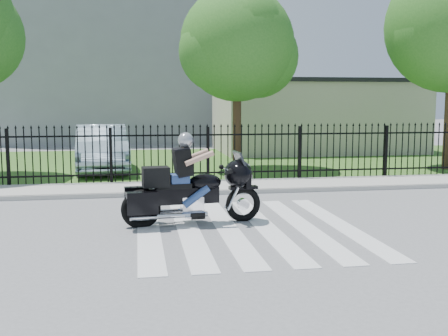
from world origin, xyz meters
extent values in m
plane|color=slate|center=(0.00, 0.00, 0.00)|extent=(120.00, 120.00, 0.00)
cube|color=#ADAAA3|center=(0.00, 5.00, 0.06)|extent=(40.00, 2.00, 0.12)
cube|color=#ADAAA3|center=(0.00, 4.00, 0.06)|extent=(40.00, 0.12, 0.12)
cube|color=#315C1F|center=(0.00, 12.00, 0.01)|extent=(40.00, 12.00, 0.02)
cube|color=black|center=(0.00, 6.00, 0.35)|extent=(26.00, 0.04, 0.05)
cube|color=black|center=(0.00, 6.00, 1.55)|extent=(26.00, 0.04, 0.05)
cylinder|color=#382316|center=(1.50, 9.00, 2.08)|extent=(0.32, 0.32, 4.16)
sphere|color=#2A691E|center=(1.50, 9.00, 4.68)|extent=(4.20, 4.20, 4.20)
cube|color=#B7AF98|center=(7.00, 16.00, 1.75)|extent=(10.00, 6.00, 3.50)
cube|color=black|center=(7.00, 16.00, 3.60)|extent=(10.20, 6.20, 0.20)
cube|color=gray|center=(-3.00, 26.00, 6.00)|extent=(15.00, 10.00, 12.00)
torus|color=black|center=(0.06, 0.69, 0.37)|extent=(0.79, 0.22, 0.78)
torus|color=black|center=(-2.14, 0.49, 0.37)|extent=(0.84, 0.24, 0.83)
cube|color=black|center=(-1.24, 0.57, 0.62)|extent=(1.49, 0.41, 0.34)
ellipsoid|color=black|center=(-0.79, 0.61, 0.88)|extent=(0.74, 0.52, 0.37)
cube|color=black|center=(-1.47, 0.55, 0.84)|extent=(0.77, 0.43, 0.11)
cube|color=silver|center=(-1.07, 0.59, 0.43)|extent=(0.48, 0.38, 0.34)
ellipsoid|color=black|center=(-0.05, 0.68, 1.04)|extent=(0.68, 0.87, 0.61)
cube|color=black|center=(-1.83, 0.52, 1.04)|extent=(0.58, 0.48, 0.41)
cube|color=navy|center=(-1.33, 0.56, 0.98)|extent=(0.41, 0.37, 0.20)
sphere|color=#A3A6AB|center=(-1.19, 0.57, 1.79)|extent=(0.33, 0.33, 0.33)
imported|color=#A4BECF|center=(-3.51, 9.58, 0.88)|extent=(2.26, 5.33, 1.71)
camera|label=1|loc=(-2.18, -10.30, 2.59)|focal=42.00mm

